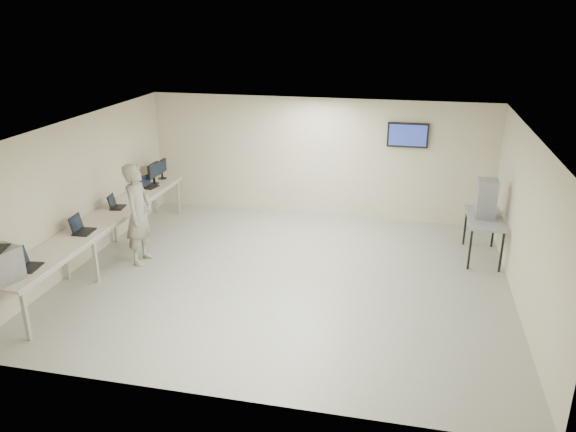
% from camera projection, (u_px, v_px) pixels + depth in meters
% --- Properties ---
extents(room, '(8.01, 7.01, 2.81)m').
position_uv_depth(room, '(288.00, 205.00, 9.92)').
color(room, '#A6A697').
rests_on(room, ground).
extents(workbench, '(0.76, 6.00, 0.90)m').
position_uv_depth(workbench, '(104.00, 221.00, 10.81)').
color(workbench, beige).
rests_on(workbench, ground).
extents(equipment_box, '(0.54, 0.59, 0.51)m').
position_uv_depth(equipment_box, '(1.00, 265.00, 8.19)').
color(equipment_box, gray).
rests_on(equipment_box, workbench).
extents(laptop_0, '(0.36, 0.42, 0.31)m').
position_uv_depth(laptop_0, '(25.00, 263.00, 8.67)').
color(laptop_0, black).
rests_on(laptop_0, workbench).
extents(laptop_1, '(0.35, 0.42, 0.31)m').
position_uv_depth(laptop_1, '(81.00, 228.00, 10.06)').
color(laptop_1, black).
rests_on(laptop_1, workbench).
extents(laptop_2, '(0.33, 0.38, 0.27)m').
position_uv_depth(laptop_2, '(115.00, 204.00, 11.30)').
color(laptop_2, black).
rests_on(laptop_2, workbench).
extents(laptop_3, '(0.34, 0.38, 0.27)m').
position_uv_depth(laptop_3, '(149.00, 184.00, 12.59)').
color(laptop_3, black).
rests_on(laptop_3, workbench).
extents(monitor_near, '(0.22, 0.49, 0.48)m').
position_uv_depth(monitor_near, '(153.00, 172.00, 12.76)').
color(monitor_near, black).
rests_on(monitor_near, workbench).
extents(monitor_far, '(0.20, 0.45, 0.45)m').
position_uv_depth(monitor_far, '(162.00, 168.00, 13.17)').
color(monitor_far, black).
rests_on(monitor_far, workbench).
extents(soldier, '(0.50, 0.74, 1.99)m').
position_uv_depth(soldier, '(139.00, 214.00, 10.71)').
color(soldier, gray).
rests_on(soldier, ground).
extents(side_table, '(0.67, 1.43, 0.86)m').
position_uv_depth(side_table, '(485.00, 221.00, 10.96)').
color(side_table, gray).
rests_on(side_table, ground).
extents(storage_bins, '(0.36, 0.40, 0.76)m').
position_uv_depth(storage_bins, '(486.00, 199.00, 10.80)').
color(storage_bins, '#9A9EA2').
rests_on(storage_bins, side_table).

